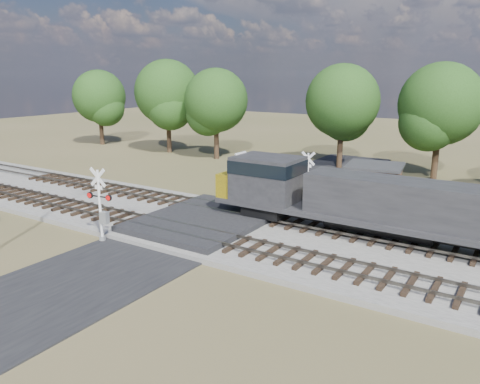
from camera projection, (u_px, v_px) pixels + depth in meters
The scene contains 10 objects.
ground at pixel (201, 228), 28.89m from camera, with size 160.00×160.00×0.00m, color #464726.
ballast_bed at pixel (362, 256), 24.04m from camera, with size 140.00×10.00×0.30m, color gray.
road at pixel (201, 228), 28.88m from camera, with size 7.00×60.00×0.08m, color black.
crossing_panel at pixel (205, 221), 29.22m from camera, with size 7.00×9.00×0.62m, color #262628.
track_near at pixel (224, 241), 25.53m from camera, with size 140.00×2.60×0.33m.
track_far at pixel (269, 218), 29.61m from camera, with size 140.00×2.60×0.33m.
crossing_signal_near at pixel (102, 212), 26.15m from camera, with size 1.72×0.40×4.28m.
crossing_signal_far at pixel (306, 183), 33.45m from camera, with size 1.59×0.40×3.97m.
equipment_shed at pixel (374, 182), 35.06m from camera, with size 4.56×4.56×2.72m.
treeline at pixel (434, 105), 39.16m from camera, with size 85.32×11.95×10.96m.
Camera 1 is at (16.85, -21.81, 9.27)m, focal length 35.00 mm.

